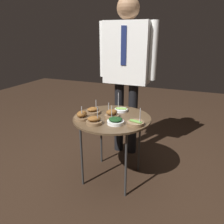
# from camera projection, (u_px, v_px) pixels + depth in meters

# --- Properties ---
(ground_plane) EXTENTS (8.00, 8.00, 0.00)m
(ground_plane) POSITION_uv_depth(u_px,v_px,m) (112.00, 176.00, 2.19)
(ground_plane) COLOR black
(serving_cart) EXTENTS (0.70, 0.70, 0.64)m
(serving_cart) POSITION_uv_depth(u_px,v_px,m) (112.00, 121.00, 1.99)
(serving_cart) COLOR brown
(serving_cart) RESTS_ON ground_plane
(bowl_roast_front_center) EXTENTS (0.13, 0.13, 0.13)m
(bowl_roast_front_center) POSITION_uv_depth(u_px,v_px,m) (112.00, 114.00, 1.96)
(bowl_roast_front_center) COLOR brown
(bowl_roast_front_center) RESTS_ON serving_cart
(bowl_roast_back_right) EXTENTS (0.13, 0.14, 0.13)m
(bowl_roast_back_right) POSITION_uv_depth(u_px,v_px,m) (93.00, 111.00, 2.06)
(bowl_roast_back_right) COLOR brown
(bowl_roast_back_right) RESTS_ON serving_cart
(bowl_roast_mid_right) EXTENTS (0.14, 0.14, 0.16)m
(bowl_roast_mid_right) POSITION_uv_depth(u_px,v_px,m) (94.00, 121.00, 1.82)
(bowl_roast_mid_right) COLOR brown
(bowl_roast_mid_right) RESTS_ON serving_cart
(bowl_spinach_center) EXTENTS (0.14, 0.14, 0.15)m
(bowl_spinach_center) POSITION_uv_depth(u_px,v_px,m) (116.00, 121.00, 1.82)
(bowl_spinach_center) COLOR white
(bowl_spinach_center) RESTS_ON serving_cart
(bowl_roast_front_right) EXTENTS (0.14, 0.14, 0.13)m
(bowl_roast_front_right) POSITION_uv_depth(u_px,v_px,m) (82.00, 116.00, 1.92)
(bowl_roast_front_right) COLOR brown
(bowl_roast_front_right) RESTS_ON serving_cart
(bowl_asparagus_near_rim) EXTENTS (0.14, 0.14, 0.15)m
(bowl_asparagus_near_rim) POSITION_uv_depth(u_px,v_px,m) (136.00, 123.00, 1.80)
(bowl_asparagus_near_rim) COLOR brown
(bowl_asparagus_near_rim) RESTS_ON serving_cart
(bowl_asparagus_far_rim) EXTENTS (0.13, 0.13, 0.18)m
(bowl_asparagus_far_rim) POSITION_uv_depth(u_px,v_px,m) (121.00, 110.00, 2.13)
(bowl_asparagus_far_rim) COLOR silver
(bowl_asparagus_far_rim) RESTS_ON serving_cart
(waiter_figure) EXTENTS (0.63, 0.24, 1.71)m
(waiter_figure) POSITION_uv_depth(u_px,v_px,m) (127.00, 61.00, 2.33)
(waiter_figure) COLOR black
(waiter_figure) RESTS_ON ground_plane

